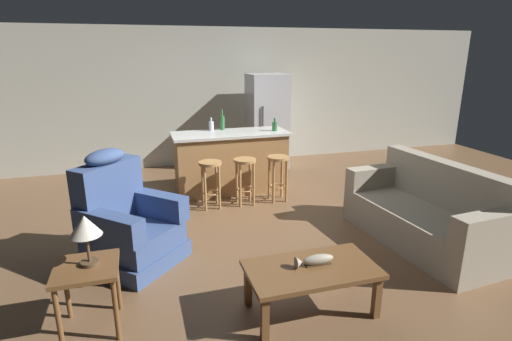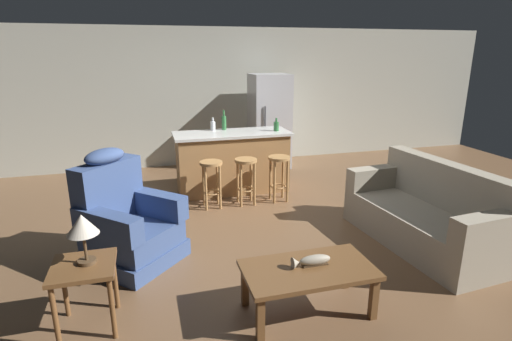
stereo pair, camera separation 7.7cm
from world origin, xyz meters
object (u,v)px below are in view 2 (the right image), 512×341
object	(u,v)px
bar_stool_right	(279,170)
bottle_wine_dark	(213,126)
bottle_tall_green	(224,122)
bottle_short_amber	(276,126)
table_lamp	(82,227)
coffee_table	(308,273)
couch	(427,216)
fish_figurine	(311,261)
refrigerator	(269,121)
bar_stool_left	(211,176)
end_table	(84,276)
kitchen_island	(232,162)
bar_stool_middle	(246,173)
recliner_near_lamp	(126,223)

from	to	relation	value
bar_stool_right	bottle_wine_dark	bearing A→B (deg)	133.12
bar_stool_right	bottle_tall_green	size ratio (longest dim) A/B	2.16
bottle_short_amber	table_lamp	bearing A→B (deg)	-131.42
coffee_table	couch	distance (m)	1.99
fish_figurine	couch	distance (m)	1.95
refrigerator	fish_figurine	bearing A→B (deg)	-103.10
fish_figurine	table_lamp	world-z (taller)	table_lamp
bar_stool_left	end_table	bearing A→B (deg)	-121.21
couch	bar_stool_left	distance (m)	2.83
couch	bottle_tall_green	world-z (taller)	bottle_tall_green
kitchen_island	bottle_short_amber	size ratio (longest dim) A/B	8.92
bar_stool_middle	refrigerator	size ratio (longest dim) A/B	0.39
bar_stool_right	recliner_near_lamp	bearing A→B (deg)	-149.42
couch	bar_stool_middle	bearing A→B (deg)	-51.41
fish_figurine	table_lamp	size ratio (longest dim) A/B	0.83
table_lamp	bar_stool_right	bearing A→B (deg)	43.96
bar_stool_middle	bar_stool_right	xyz separation A→B (m)	(0.50, 0.00, 0.00)
coffee_table	fish_figurine	world-z (taller)	fish_figurine
refrigerator	bottle_wine_dark	distance (m)	1.58
end_table	refrigerator	bearing A→B (deg)	55.60
bottle_tall_green	bottle_short_amber	size ratio (longest dim) A/B	1.56
coffee_table	bottle_tall_green	world-z (taller)	bottle_tall_green
end_table	bar_stool_middle	xyz separation A→B (m)	(1.90, 2.31, 0.01)
table_lamp	fish_figurine	bearing A→B (deg)	-9.18
bar_stool_right	bottle_tall_green	world-z (taller)	bottle_tall_green
couch	bottle_wine_dark	xyz separation A→B (m)	(-2.00, 2.66, 0.69)
coffee_table	fish_figurine	size ratio (longest dim) A/B	3.24
coffee_table	table_lamp	bearing A→B (deg)	169.71
recliner_near_lamp	bar_stool_left	bearing A→B (deg)	92.68
bottle_short_amber	bottle_tall_green	bearing A→B (deg)	157.91
fish_figurine	bar_stool_right	bearing A→B (deg)	76.98
coffee_table	refrigerator	size ratio (longest dim) A/B	0.62
end_table	bar_stool_left	xyz separation A→B (m)	(1.40, 2.31, 0.01)
couch	bottle_wine_dark	distance (m)	3.40
kitchen_island	bar_stool_right	xyz separation A→B (m)	(0.56, -0.63, -0.01)
coffee_table	bottle_tall_green	size ratio (longest dim) A/B	3.50
bar_stool_left	bottle_tall_green	xyz separation A→B (m)	(0.37, 0.87, 0.60)
recliner_near_lamp	table_lamp	xyz separation A→B (m)	(-0.25, -1.04, 0.45)
bar_stool_middle	bottle_wine_dark	size ratio (longest dim) A/B	3.34
kitchen_island	bar_stool_middle	size ratio (longest dim) A/B	2.65
end_table	refrigerator	xyz separation A→B (m)	(2.84, 4.14, 0.42)
couch	recliner_near_lamp	distance (m)	3.35
recliner_near_lamp	table_lamp	world-z (taller)	recliner_near_lamp
bar_stool_left	bar_stool_right	xyz separation A→B (m)	(1.01, 0.00, 0.00)
bar_stool_middle	bottle_wine_dark	world-z (taller)	bottle_wine_dark
kitchen_island	bar_stool_right	world-z (taller)	kitchen_island
bar_stool_middle	refrigerator	world-z (taller)	refrigerator
bar_stool_left	bottle_wine_dark	bearing A→B (deg)	77.75
kitchen_island	bar_stool_left	size ratio (longest dim) A/B	2.65
end_table	refrigerator	size ratio (longest dim) A/B	0.32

